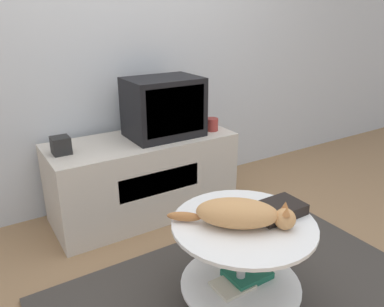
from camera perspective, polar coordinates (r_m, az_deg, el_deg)
name	(u,v)px	position (r m, az deg, el deg)	size (l,w,h in m)	color
ground_plane	(245,302)	(2.15, 8.03, -21.50)	(12.00, 12.00, 0.00)	#93704C
wall_back	(119,32)	(2.91, -11.06, 17.67)	(8.00, 0.05, 2.60)	silver
rug	(245,301)	(2.14, 8.04, -21.30)	(2.02, 1.28, 0.02)	#3D3833
tv_stand	(143,176)	(2.81, -7.43, -3.47)	(1.33, 0.55, 0.59)	beige
tv	(164,107)	(2.71, -4.36, 7.04)	(0.52, 0.37, 0.42)	black
speaker	(61,145)	(2.52, -19.35, 1.18)	(0.11, 0.11, 0.11)	black
mug	(212,124)	(2.86, 3.06, 4.45)	(0.09, 0.09, 0.09)	#99332D
coffee_table	(242,255)	(1.90, 7.65, -15.06)	(0.68, 0.68, 0.50)	#B2B2B7
dvd_box	(278,209)	(1.88, 12.92, -8.31)	(0.26, 0.17, 0.05)	black
cat	(240,214)	(1.74, 7.37, -9.07)	(0.48, 0.41, 0.13)	tan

